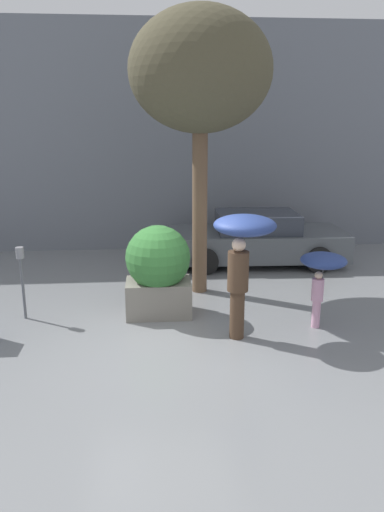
% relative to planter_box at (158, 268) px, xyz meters
% --- Properties ---
extents(ground_plane, '(40.00, 40.00, 0.00)m').
position_rel_planter_box_xyz_m(ground_plane, '(0.01, -1.39, -0.89)').
color(ground_plane, slate).
extents(building_facade, '(18.00, 0.30, 6.00)m').
position_rel_planter_box_xyz_m(building_facade, '(0.01, 5.11, 2.11)').
color(building_facade, slate).
rests_on(building_facade, ground).
extents(planter_box, '(1.18, 1.17, 1.67)m').
position_rel_planter_box_xyz_m(planter_box, '(0.00, 0.00, 0.00)').
color(planter_box, gray).
rests_on(planter_box, ground).
extents(person_adult, '(1.00, 1.00, 2.03)m').
position_rel_planter_box_xyz_m(person_adult, '(1.34, -1.04, 0.70)').
color(person_adult, '#473323').
rests_on(person_adult, ground).
extents(person_child, '(0.78, 0.78, 1.31)m').
position_rel_planter_box_xyz_m(person_child, '(2.77, -0.77, 0.20)').
color(person_child, '#D199B7').
rests_on(person_child, ground).
extents(parked_car_near, '(4.39, 2.09, 1.29)m').
position_rel_planter_box_xyz_m(parked_car_near, '(2.49, 3.29, -0.29)').
color(parked_car_near, '#4C5156').
rests_on(parked_car_near, ground).
extents(street_tree, '(2.73, 2.73, 5.54)m').
position_rel_planter_box_xyz_m(street_tree, '(0.87, 1.27, 3.44)').
color(street_tree, brown).
rests_on(street_tree, ground).
extents(parking_meter, '(0.14, 0.14, 1.33)m').
position_rel_planter_box_xyz_m(parking_meter, '(-2.41, 0.01, 0.06)').
color(parking_meter, '#595B60').
rests_on(parking_meter, ground).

